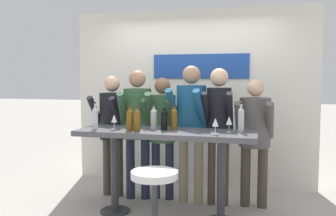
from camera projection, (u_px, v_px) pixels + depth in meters
The scene contains 19 objects.
back_wall at pixel (192, 98), 5.65m from camera, with size 3.65×0.12×2.63m.
tasting_table at pixel (166, 145), 4.28m from camera, with size 2.05×0.65×1.02m.
bar_stool at pixel (155, 195), 3.62m from camera, with size 0.48×0.48×0.72m.
person_far_left at pixel (112, 122), 5.06m from camera, with size 0.44×0.54×1.64m.
person_left at pixel (137, 120), 4.94m from camera, with size 0.50×0.61×1.72m.
person_center_left at pixel (162, 125), 4.93m from camera, with size 0.41×0.51×1.62m.
person_center at pixel (191, 119), 4.75m from camera, with size 0.50×0.61×1.77m.
person_center_right at pixel (219, 120), 4.67m from camera, with size 0.38×0.52×1.74m.
person_right at pixel (255, 130), 4.62m from camera, with size 0.46×0.53×1.60m.
wine_bottle_0 at pixel (137, 120), 4.21m from camera, with size 0.07×0.07×0.28m.
wine_bottle_1 at pixel (95, 117), 4.32m from camera, with size 0.06×0.06×0.32m.
wine_bottle_2 at pixel (154, 118), 4.39m from camera, with size 0.08×0.08×0.28m.
wine_bottle_3 at pixel (174, 118), 4.33m from camera, with size 0.08×0.08×0.29m.
wine_bottle_4 at pixel (130, 119), 4.25m from camera, with size 0.08×0.08×0.29m.
wine_bottle_5 at pixel (241, 119), 4.14m from camera, with size 0.07×0.07×0.33m.
wine_bottle_6 at pixel (164, 119), 4.30m from camera, with size 0.07×0.07×0.27m.
wine_glass_0 at pixel (114, 119), 4.32m from camera, with size 0.07×0.07×0.18m.
wine_glass_1 at pixel (229, 121), 4.12m from camera, with size 0.07×0.07×0.18m.
wine_glass_2 at pixel (215, 123), 3.97m from camera, with size 0.07×0.07×0.18m.
Camera 1 is at (1.13, -4.08, 1.63)m, focal length 40.00 mm.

